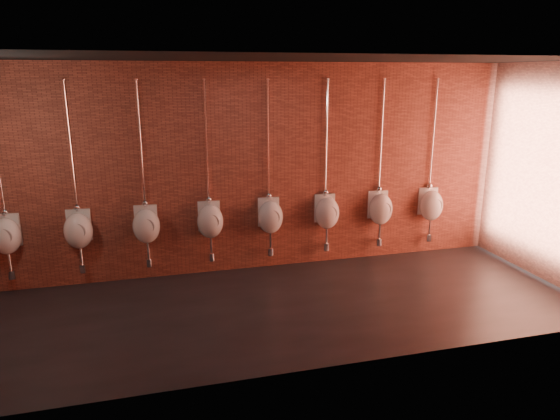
{
  "coord_description": "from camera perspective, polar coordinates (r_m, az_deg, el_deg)",
  "views": [
    {
      "loc": [
        -1.42,
        -5.91,
        3.01
      ],
      "look_at": [
        0.36,
        0.9,
        1.1
      ],
      "focal_mm": 32.0,
      "sensor_mm": 36.0,
      "label": 1
    }
  ],
  "objects": [
    {
      "name": "room_shell",
      "position": [
        6.16,
        -1.14,
        5.85
      ],
      "size": [
        8.54,
        3.04,
        3.22
      ],
      "color": "black",
      "rests_on": "ground"
    },
    {
      "name": "urinal_0",
      "position": [
        7.84,
        -28.84,
        -2.49
      ],
      "size": [
        0.43,
        0.38,
        2.72
      ],
      "color": "white",
      "rests_on": "ground"
    },
    {
      "name": "urinal_1",
      "position": [
        7.65,
        -22.05,
        -2.09
      ],
      "size": [
        0.43,
        0.38,
        2.72
      ],
      "color": "white",
      "rests_on": "ground"
    },
    {
      "name": "urinal_3",
      "position": [
        7.62,
        -7.99,
        -1.16
      ],
      "size": [
        0.43,
        0.38,
        2.72
      ],
      "color": "white",
      "rests_on": "ground"
    },
    {
      "name": "ground",
      "position": [
        6.78,
        -1.05,
        -11.17
      ],
      "size": [
        8.5,
        8.5,
        0.0
      ],
      "primitive_type": "plane",
      "color": "black",
      "rests_on": "ground"
    },
    {
      "name": "urinal_7",
      "position": [
        8.84,
        16.88,
        0.61
      ],
      "size": [
        0.43,
        0.38,
        2.72
      ],
      "color": "white",
      "rests_on": "ground"
    },
    {
      "name": "urinal_5",
      "position": [
        8.03,
        5.38,
        -0.22
      ],
      "size": [
        0.43,
        0.38,
        2.72
      ],
      "color": "white",
      "rests_on": "ground"
    },
    {
      "name": "urinal_4",
      "position": [
        7.77,
        -1.12,
        -0.68
      ],
      "size": [
        0.43,
        0.38,
        2.72
      ],
      "color": "white",
      "rests_on": "ground"
    },
    {
      "name": "urinal_6",
      "position": [
        8.39,
        11.41,
        0.22
      ],
      "size": [
        0.43,
        0.38,
        2.72
      ],
      "color": "white",
      "rests_on": "ground"
    },
    {
      "name": "urinal_2",
      "position": [
        7.58,
        -15.03,
        -1.64
      ],
      "size": [
        0.43,
        0.38,
        2.72
      ],
      "color": "white",
      "rests_on": "ground"
    }
  ]
}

